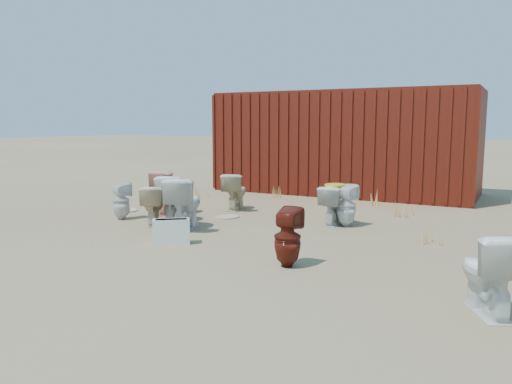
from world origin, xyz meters
The scene contains 22 objects.
ground centered at (0.00, 0.00, 0.00)m, with size 100.00×100.00×0.00m, color brown.
shipping_container centered at (0.00, 5.20, 1.20)m, with size 6.00×2.40×2.40m, color #440F0B.
toilet_front_a centered at (-0.85, -0.20, 0.41)m, with size 0.46×0.81×0.83m, color white.
toilet_front_pink centered at (-1.80, 0.76, 0.41)m, with size 0.46×0.81×0.82m, color tan.
toilet_front_c centered at (-1.32, 0.19, 0.40)m, with size 0.45×0.79×0.81m, color silver.
toilet_front_maroon centered at (1.45, -1.34, 0.35)m, with size 0.31×0.32×0.70m, color #601910.
toilet_front_e centered at (3.60, -1.83, 0.37)m, with size 0.41×0.73×0.74m, color white.
toilet_back_a centered at (-2.31, -0.06, 0.33)m, with size 0.29×0.30×0.65m, color silver.
toilet_back_beige_left centered at (-1.52, -0.16, 0.33)m, with size 0.37×0.64×0.65m, color beige.
toilet_back_beige_right centered at (-1.06, 1.74, 0.35)m, with size 0.40×0.69×0.71m, color beige.
toilet_back_yellowlid centered at (1.12, 1.24, 0.32)m, with size 0.36×0.64×0.65m, color silver.
toilet_back_e centered at (1.34, 1.20, 0.34)m, with size 0.31×0.31×0.68m, color white.
yellow_lid centered at (1.12, 1.24, 0.66)m, with size 0.33×0.41×0.03m, color gold.
loose_tank centered at (-0.42, -1.09, 0.17)m, with size 0.50×0.20×0.35m, color silver.
loose_lid_near centered at (-0.77, 0.93, 0.01)m, with size 0.38×0.49×0.02m, color #BFAB8A.
loose_lid_far centered at (-2.81, 0.65, 0.01)m, with size 0.36×0.47×0.02m, color #C0B38B.
weed_clump_a centered at (-2.52, 2.59, 0.15)m, with size 0.36×0.36×0.29m, color tan.
weed_clump_b centered at (0.56, 2.94, 0.15)m, with size 0.32×0.32×0.30m, color tan.
weed_clump_c centered at (1.91, 2.55, 0.14)m, with size 0.36×0.36×0.29m, color tan.
weed_clump_d centered at (-1.06, 3.50, 0.13)m, with size 0.30×0.30×0.26m, color tan.
weed_clump_e centered at (1.23, 3.50, 0.15)m, with size 0.34×0.34×0.30m, color tan.
weed_clump_f centered at (2.76, 0.62, 0.12)m, with size 0.28×0.28×0.24m, color tan.
Camera 1 is at (3.79, -6.49, 1.65)m, focal length 35.00 mm.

